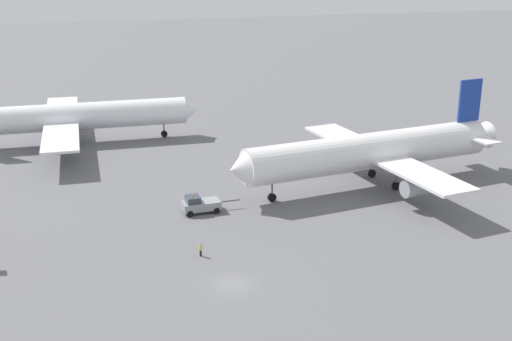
{
  "coord_description": "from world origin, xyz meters",
  "views": [
    {
      "loc": [
        -15.41,
        -66.6,
        36.69
      ],
      "look_at": [
        10.27,
        27.48,
        4.0
      ],
      "focal_mm": 46.75,
      "sensor_mm": 36.0,
      "label": 1
    }
  ],
  "objects_px": {
    "airliner_at_gate_left": "(70,117)",
    "pushback_tug": "(200,204)",
    "airliner_being_pushed": "(371,152)",
    "ground_crew_marshaller_foreground": "(201,250)"
  },
  "relations": [
    {
      "from": "airliner_at_gate_left",
      "to": "pushback_tug",
      "type": "distance_m",
      "value": 45.91
    },
    {
      "from": "airliner_at_gate_left",
      "to": "pushback_tug",
      "type": "height_order",
      "value": "airliner_at_gate_left"
    },
    {
      "from": "airliner_at_gate_left",
      "to": "airliner_being_pushed",
      "type": "xyz_separation_m",
      "value": [
        46.26,
        -38.2,
        0.51
      ]
    },
    {
      "from": "airliner_being_pushed",
      "to": "ground_crew_marshaller_foreground",
      "type": "bearing_deg",
      "value": -149.37
    },
    {
      "from": "airliner_being_pushed",
      "to": "pushback_tug",
      "type": "bearing_deg",
      "value": -172.07
    },
    {
      "from": "airliner_at_gate_left",
      "to": "pushback_tug",
      "type": "relative_size",
      "value": 5.68
    },
    {
      "from": "ground_crew_marshaller_foreground",
      "to": "airliner_being_pushed",
      "type": "bearing_deg",
      "value": 30.63
    },
    {
      "from": "airliner_being_pushed",
      "to": "pushback_tug",
      "type": "xyz_separation_m",
      "value": [
        -28.62,
        -3.99,
        -4.56
      ]
    },
    {
      "from": "airliner_at_gate_left",
      "to": "pushback_tug",
      "type": "xyz_separation_m",
      "value": [
        17.64,
        -42.19,
        -4.05
      ]
    },
    {
      "from": "airliner_at_gate_left",
      "to": "ground_crew_marshaller_foreground",
      "type": "height_order",
      "value": "airliner_at_gate_left"
    }
  ]
}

